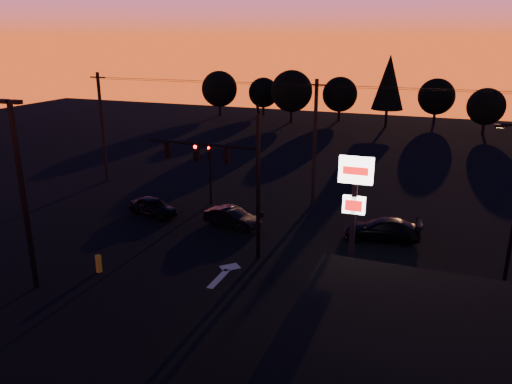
# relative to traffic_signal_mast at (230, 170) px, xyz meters

# --- Properties ---
(ground) EXTENTS (120.00, 120.00, 0.00)m
(ground) POSITION_rel_traffic_signal_mast_xyz_m (0.10, -3.99, -4.94)
(ground) COLOR black
(ground) RESTS_ON ground
(lane_arrow) EXTENTS (1.20, 3.10, 0.01)m
(lane_arrow) POSITION_rel_traffic_signal_mast_xyz_m (0.60, -2.33, -4.93)
(lane_arrow) COLOR beige
(lane_arrow) RESTS_ON ground
(traffic_signal_mast) EXTENTS (6.79, 0.52, 8.58)m
(traffic_signal_mast) POSITION_rel_traffic_signal_mast_xyz_m (0.00, 0.00, 0.00)
(traffic_signal_mast) COLOR black
(traffic_signal_mast) RESTS_ON ground
(secondary_signal) EXTENTS (0.30, 0.31, 4.35)m
(secondary_signal) POSITION_rel_traffic_signal_mast_xyz_m (-4.90, 7.49, -2.07)
(secondary_signal) COLOR black
(secondary_signal) RESTS_ON ground
(parking_lot_light) EXTENTS (1.25, 0.30, 9.14)m
(parking_lot_light) POSITION_rel_traffic_signal_mast_xyz_m (-7.40, -6.99, 0.33)
(parking_lot_light) COLOR black
(parking_lot_light) RESTS_ON ground
(pylon_sign) EXTENTS (1.50, 0.28, 6.80)m
(pylon_sign) POSITION_rel_traffic_signal_mast_xyz_m (7.10, -2.49, -0.02)
(pylon_sign) COLOR black
(pylon_sign) RESTS_ON ground
(utility_pole_0) EXTENTS (1.40, 0.26, 9.00)m
(utility_pole_0) POSITION_rel_traffic_signal_mast_xyz_m (-15.90, 10.01, -0.34)
(utility_pole_0) COLOR black
(utility_pole_0) RESTS_ON ground
(utility_pole_1) EXTENTS (1.40, 0.26, 9.00)m
(utility_pole_1) POSITION_rel_traffic_signal_mast_xyz_m (2.10, 10.01, -0.34)
(utility_pole_1) COLOR black
(utility_pole_1) RESTS_ON ground
(power_wires) EXTENTS (36.00, 1.22, 0.07)m
(power_wires) POSITION_rel_traffic_signal_mast_xyz_m (2.10, 10.01, 3.63)
(power_wires) COLOR black
(power_wires) RESTS_ON ground
(bollard) EXTENTS (0.31, 0.31, 0.92)m
(bollard) POSITION_rel_traffic_signal_mast_xyz_m (-5.60, -4.49, -4.48)
(bollard) COLOR gold
(bollard) RESTS_ON ground
(tree_0) EXTENTS (5.36, 5.36, 6.74)m
(tree_0) POSITION_rel_traffic_signal_mast_xyz_m (-21.90, 46.01, -0.88)
(tree_0) COLOR black
(tree_0) RESTS_ON ground
(tree_1) EXTENTS (4.54, 4.54, 5.71)m
(tree_1) POSITION_rel_traffic_signal_mast_xyz_m (-15.90, 49.01, -1.50)
(tree_1) COLOR black
(tree_1) RESTS_ON ground
(tree_2) EXTENTS (5.77, 5.78, 7.26)m
(tree_2) POSITION_rel_traffic_signal_mast_xyz_m (-9.90, 44.01, -0.57)
(tree_2) COLOR black
(tree_2) RESTS_ON ground
(tree_3) EXTENTS (4.95, 4.95, 6.22)m
(tree_3) POSITION_rel_traffic_signal_mast_xyz_m (-3.90, 48.01, -1.19)
(tree_3) COLOR black
(tree_3) RESTS_ON ground
(tree_4) EXTENTS (4.18, 4.18, 9.50)m
(tree_4) POSITION_rel_traffic_signal_mast_xyz_m (3.10, 45.01, 0.99)
(tree_4) COLOR black
(tree_4) RESTS_ON ground
(tree_5) EXTENTS (4.95, 4.95, 6.22)m
(tree_5) POSITION_rel_traffic_signal_mast_xyz_m (9.10, 50.01, -1.19)
(tree_5) COLOR black
(tree_5) RESTS_ON ground
(tree_6) EXTENTS (4.54, 4.54, 5.71)m
(tree_6) POSITION_rel_traffic_signal_mast_xyz_m (15.10, 44.01, -1.50)
(tree_6) COLOR black
(tree_6) RESTS_ON ground
(car_left) EXTENTS (3.92, 2.35, 1.25)m
(car_left) POSITION_rel_traffic_signal_mast_xyz_m (-7.58, 3.95, -4.31)
(car_left) COLOR black
(car_left) RESTS_ON ground
(car_mid) EXTENTS (3.94, 2.05, 1.24)m
(car_mid) POSITION_rel_traffic_signal_mast_xyz_m (-1.66, 3.94, -4.32)
(car_mid) COLOR black
(car_mid) RESTS_ON ground
(car_right) EXTENTS (4.76, 2.50, 1.31)m
(car_right) POSITION_rel_traffic_signal_mast_xyz_m (7.66, 5.14, -4.28)
(car_right) COLOR black
(car_right) RESTS_ON ground
(suv_parked) EXTENTS (3.72, 5.77, 1.48)m
(suv_parked) POSITION_rel_traffic_signal_mast_xyz_m (8.39, -7.55, -4.20)
(suv_parked) COLOR black
(suv_parked) RESTS_ON ground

